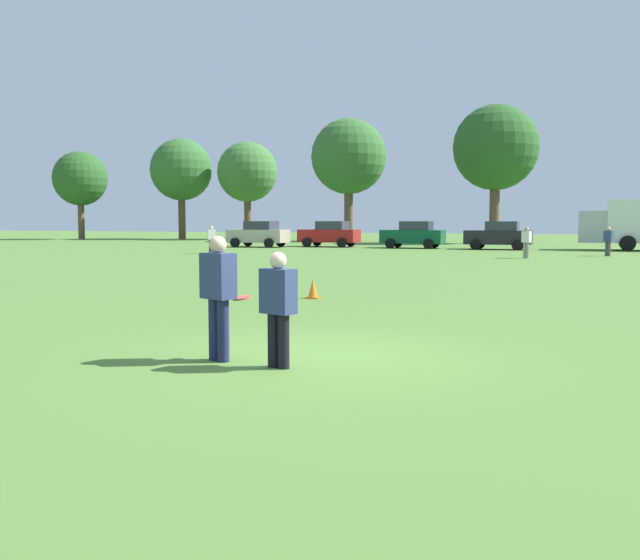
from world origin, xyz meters
The scene contains 17 objects.
ground_plane centered at (0.00, 0.00, 0.00)m, with size 178.66×178.66×0.00m, color #517A33.
player_thrower centered at (-1.13, -0.73, 0.98)m, with size 0.55×0.45×1.74m.
player_defender centered at (-0.17, -0.89, 0.86)m, with size 0.51×0.39×1.54m.
frisbee centered at (-0.87, -0.50, 0.87)m, with size 0.27×0.27×0.09m.
traffic_cone centered at (-2.46, 7.11, 0.23)m, with size 0.32×0.32×0.48m.
parked_car_near_left centered at (-16.78, 36.79, 0.92)m, with size 4.28×2.37×1.82m.
parked_car_mid_left centered at (-12.17, 38.79, 0.92)m, with size 4.28×2.37×1.82m.
parked_car_center centered at (-6.10, 38.45, 0.92)m, with size 4.28×2.37×1.82m.
parked_car_mid_right centered at (-0.41, 38.06, 0.92)m, with size 4.28×2.37×1.82m.
bystander_sideline_watcher centered at (5.77, 31.34, 0.88)m, with size 0.49×0.44×1.55m.
bystander_far_jogger centered at (1.73, 27.77, 0.89)m, with size 0.50×0.42×1.57m.
bystander_field_marshal centered at (-15.47, 27.01, 0.89)m, with size 0.49×0.47×1.58m.
tree_west_oak centered at (-40.84, 49.04, 5.84)m, with size 5.22×5.22×8.48m.
tree_west_maple centered at (-32.06, 53.06, 6.75)m, with size 6.04×6.04×9.82m.
tree_center_elm centered at (-25.37, 53.93, 6.46)m, with size 5.78×5.78×9.39m.
tree_east_birch centered at (-14.45, 51.33, 7.41)m, with size 6.63×6.63×10.77m.
tree_east_oak centered at (-1.75, 49.90, 7.65)m, with size 6.84×6.84×11.12m.
Camera 1 is at (3.32, -9.57, 1.96)m, focal length 40.13 mm.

